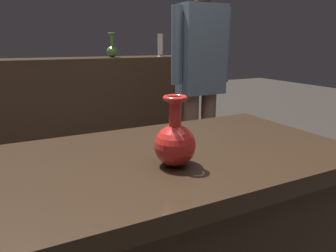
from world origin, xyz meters
TOP-DOWN VIEW (x-y plane):
  - back_display_shelf at (0.00, 2.20)m, footprint 2.60×0.40m
  - vase_centerpiece at (-0.01, -0.10)m, footprint 0.11×0.11m
  - shelf_vase_far_right at (1.04, 2.18)m, footprint 0.08×0.08m
  - shelf_vase_right at (0.52, 2.16)m, footprint 0.10×0.10m
  - visitor_near_right at (0.84, 1.09)m, footprint 0.47×0.18m

SIDE VIEW (x-z plane):
  - back_display_shelf at x=0.00m, z-range 0.00..0.99m
  - vase_centerpiece at x=-0.01m, z-range 0.77..0.96m
  - visitor_near_right at x=0.84m, z-range 0.13..1.70m
  - shelf_vase_right at x=0.52m, z-range 0.95..1.17m
  - shelf_vase_far_right at x=1.04m, z-range 0.98..1.21m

